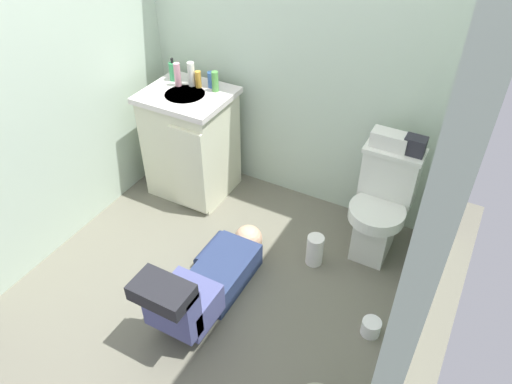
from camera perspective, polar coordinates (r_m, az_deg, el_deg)
name	(u,v)px	position (r m, az deg, el deg)	size (l,w,h in m)	color
ground_plane	(226,274)	(3.22, -3.54, -9.60)	(2.75, 2.97, 0.04)	#666455
wall_back	(302,39)	(3.27, 5.36, 17.43)	(2.41, 0.08, 2.40)	#B6CAB5
wall_left	(47,61)	(3.18, -23.28, 13.88)	(0.08, 1.97, 2.40)	#B6CAB5
wall_right	(461,175)	(2.14, 22.80, 1.89)	(0.08, 1.97, 2.40)	#B6CAB5
toilet	(381,206)	(3.21, 14.40, -1.58)	(0.36, 0.46, 0.75)	silver
vanity_cabinet	(191,143)	(3.64, -7.58, 5.74)	(0.60, 0.53, 0.82)	beige
faucet	(197,78)	(3.52, -6.88, 13.09)	(0.02, 0.02, 0.10)	silver
person_plumber	(205,282)	(2.92, -5.98, -10.44)	(0.39, 1.06, 0.52)	navy
tissue_box	(390,140)	(3.04, 15.37, 5.90)	(0.22, 0.11, 0.10)	silver
toiletry_bag	(415,146)	(3.01, 18.10, 5.17)	(0.12, 0.09, 0.11)	#26262D
soap_dispenser	(173,71)	(3.61, -9.66, 13.75)	(0.06, 0.06, 0.17)	#379959
bottle_pink	(177,75)	(3.52, -9.18, 13.40)	(0.05, 0.05, 0.17)	pink
bottle_white	(191,74)	(3.50, -7.58, 13.50)	(0.05, 0.05, 0.17)	silver
bottle_amber	(198,79)	(3.49, -6.77, 12.95)	(0.04, 0.04, 0.12)	gold
bottle_blue	(211,80)	(3.48, -5.27, 12.95)	(0.05, 0.05, 0.11)	#3A66B6
bottle_green	(215,82)	(3.41, -4.80, 12.74)	(0.05, 0.05, 0.14)	#509845
paper_towel_roll	(315,250)	(3.20, 6.89, -6.74)	(0.11, 0.11, 0.22)	white
toilet_paper_roll	(371,328)	(2.94, 13.27, -15.19)	(0.11, 0.11, 0.10)	white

